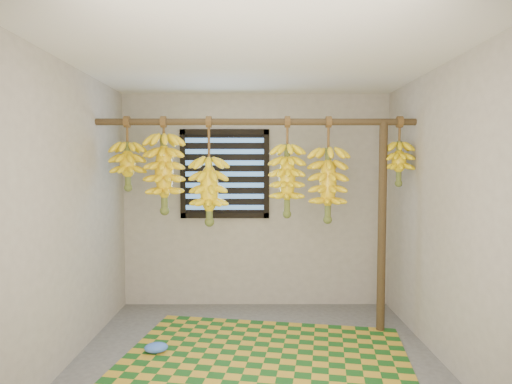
{
  "coord_description": "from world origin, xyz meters",
  "views": [
    {
      "loc": [
        -0.01,
        -3.34,
        1.58
      ],
      "look_at": [
        0.0,
        0.55,
        1.35
      ],
      "focal_mm": 30.0,
      "sensor_mm": 36.0,
      "label": 1
    }
  ],
  "objects_px": {
    "woven_mat": "(263,364)",
    "support_post": "(382,228)",
    "banana_bunch_b": "(164,174)",
    "plastic_bag": "(156,348)",
    "banana_bunch_d": "(287,180)",
    "banana_bunch_e": "(328,185)",
    "banana_bunch_c": "(209,191)",
    "banana_bunch_a": "(128,166)",
    "banana_bunch_f": "(399,163)"
  },
  "relations": [
    {
      "from": "woven_mat",
      "to": "support_post",
      "type": "bearing_deg",
      "value": 31.64
    },
    {
      "from": "banana_bunch_b",
      "to": "plastic_bag",
      "type": "bearing_deg",
      "value": -87.65
    },
    {
      "from": "plastic_bag",
      "to": "banana_bunch_b",
      "type": "xyz_separation_m",
      "value": [
        -0.02,
        0.5,
        1.46
      ]
    },
    {
      "from": "support_post",
      "to": "banana_bunch_d",
      "type": "height_order",
      "value": "banana_bunch_d"
    },
    {
      "from": "banana_bunch_e",
      "to": "banana_bunch_c",
      "type": "bearing_deg",
      "value": -180.0
    },
    {
      "from": "support_post",
      "to": "banana_bunch_c",
      "type": "distance_m",
      "value": 1.68
    },
    {
      "from": "woven_mat",
      "to": "banana_bunch_c",
      "type": "xyz_separation_m",
      "value": [
        -0.5,
        0.7,
        1.35
      ]
    },
    {
      "from": "banana_bunch_a",
      "to": "banana_bunch_f",
      "type": "distance_m",
      "value": 2.56
    },
    {
      "from": "plastic_bag",
      "to": "banana_bunch_e",
      "type": "relative_size",
      "value": 0.2
    },
    {
      "from": "banana_bunch_f",
      "to": "banana_bunch_d",
      "type": "bearing_deg",
      "value": 180.0
    },
    {
      "from": "support_post",
      "to": "banana_bunch_b",
      "type": "height_order",
      "value": "banana_bunch_b"
    },
    {
      "from": "support_post",
      "to": "banana_bunch_a",
      "type": "relative_size",
      "value": 2.91
    },
    {
      "from": "banana_bunch_a",
      "to": "banana_bunch_d",
      "type": "relative_size",
      "value": 0.73
    },
    {
      "from": "banana_bunch_d",
      "to": "banana_bunch_f",
      "type": "height_order",
      "value": "same"
    },
    {
      "from": "support_post",
      "to": "banana_bunch_f",
      "type": "relative_size",
      "value": 3.09
    },
    {
      "from": "woven_mat",
      "to": "banana_bunch_b",
      "type": "xyz_separation_m",
      "value": [
        -0.92,
        0.7,
        1.51
      ]
    },
    {
      "from": "banana_bunch_a",
      "to": "banana_bunch_e",
      "type": "distance_m",
      "value": 1.9
    },
    {
      "from": "plastic_bag",
      "to": "banana_bunch_b",
      "type": "height_order",
      "value": "banana_bunch_b"
    },
    {
      "from": "banana_bunch_a",
      "to": "banana_bunch_c",
      "type": "xyz_separation_m",
      "value": [
        0.77,
        0.0,
        -0.23
      ]
    },
    {
      "from": "banana_bunch_b",
      "to": "banana_bunch_d",
      "type": "height_order",
      "value": "same"
    },
    {
      "from": "woven_mat",
      "to": "banana_bunch_c",
      "type": "bearing_deg",
      "value": 125.32
    },
    {
      "from": "woven_mat",
      "to": "banana_bunch_a",
      "type": "xyz_separation_m",
      "value": [
        -1.27,
        0.7,
        1.58
      ]
    },
    {
      "from": "woven_mat",
      "to": "banana_bunch_d",
      "type": "distance_m",
      "value": 1.63
    },
    {
      "from": "banana_bunch_b",
      "to": "banana_bunch_e",
      "type": "height_order",
      "value": "same"
    },
    {
      "from": "banana_bunch_e",
      "to": "banana_bunch_f",
      "type": "xyz_separation_m",
      "value": [
        0.67,
        -0.0,
        0.2
      ]
    },
    {
      "from": "banana_bunch_e",
      "to": "banana_bunch_f",
      "type": "relative_size",
      "value": 1.53
    },
    {
      "from": "banana_bunch_f",
      "to": "banana_bunch_e",
      "type": "bearing_deg",
      "value": 180.0
    },
    {
      "from": "support_post",
      "to": "banana_bunch_b",
      "type": "bearing_deg",
      "value": 180.0
    },
    {
      "from": "woven_mat",
      "to": "banana_bunch_a",
      "type": "distance_m",
      "value": 2.15
    },
    {
      "from": "banana_bunch_d",
      "to": "banana_bunch_b",
      "type": "bearing_deg",
      "value": 180.0
    },
    {
      "from": "plastic_bag",
      "to": "banana_bunch_f",
      "type": "xyz_separation_m",
      "value": [
        2.2,
        0.5,
        1.56
      ]
    },
    {
      "from": "support_post",
      "to": "banana_bunch_f",
      "type": "height_order",
      "value": "banana_bunch_f"
    },
    {
      "from": "plastic_bag",
      "to": "banana_bunch_a",
      "type": "xyz_separation_m",
      "value": [
        -0.36,
        0.5,
        1.54
      ]
    },
    {
      "from": "banana_bunch_b",
      "to": "banana_bunch_e",
      "type": "bearing_deg",
      "value": 0.0
    },
    {
      "from": "banana_bunch_d",
      "to": "banana_bunch_f",
      "type": "xyz_separation_m",
      "value": [
        1.06,
        0.0,
        0.16
      ]
    },
    {
      "from": "plastic_bag",
      "to": "banana_bunch_b",
      "type": "bearing_deg",
      "value": 92.35
    },
    {
      "from": "woven_mat",
      "to": "banana_bunch_e",
      "type": "xyz_separation_m",
      "value": [
        0.62,
        0.7,
        1.4
      ]
    },
    {
      "from": "woven_mat",
      "to": "plastic_bag",
      "type": "distance_m",
      "value": 0.93
    },
    {
      "from": "support_post",
      "to": "woven_mat",
      "type": "xyz_separation_m",
      "value": [
        -1.14,
        -0.7,
        -0.99
      ]
    },
    {
      "from": "banana_bunch_b",
      "to": "banana_bunch_f",
      "type": "relative_size",
      "value": 1.4
    },
    {
      "from": "support_post",
      "to": "woven_mat",
      "type": "relative_size",
      "value": 0.86
    },
    {
      "from": "plastic_bag",
      "to": "banana_bunch_d",
      "type": "xyz_separation_m",
      "value": [
        1.14,
        0.5,
        1.4
      ]
    },
    {
      "from": "banana_bunch_c",
      "to": "banana_bunch_f",
      "type": "xyz_separation_m",
      "value": [
        1.79,
        0.0,
        0.26
      ]
    },
    {
      "from": "banana_bunch_a",
      "to": "banana_bunch_c",
      "type": "relative_size",
      "value": 0.68
    },
    {
      "from": "support_post",
      "to": "plastic_bag",
      "type": "bearing_deg",
      "value": -166.19
    },
    {
      "from": "banana_bunch_c",
      "to": "banana_bunch_d",
      "type": "relative_size",
      "value": 1.08
    },
    {
      "from": "banana_bunch_c",
      "to": "banana_bunch_b",
      "type": "bearing_deg",
      "value": 180.0
    },
    {
      "from": "banana_bunch_a",
      "to": "banana_bunch_d",
      "type": "bearing_deg",
      "value": 0.0
    },
    {
      "from": "banana_bunch_b",
      "to": "banana_bunch_e",
      "type": "xyz_separation_m",
      "value": [
        1.55,
        0.0,
        -0.1
      ]
    },
    {
      "from": "woven_mat",
      "to": "banana_bunch_a",
      "type": "height_order",
      "value": "banana_bunch_a"
    }
  ]
}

